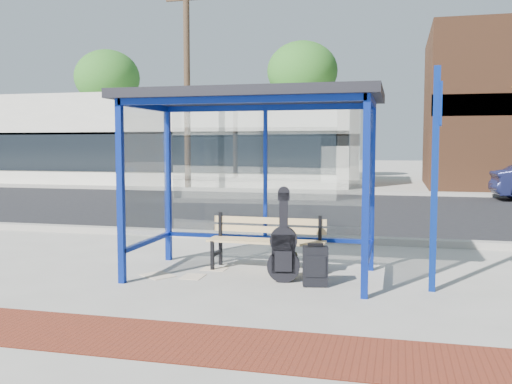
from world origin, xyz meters
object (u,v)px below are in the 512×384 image
(backpack, at_px, (287,266))
(guitar_bag, at_px, (284,249))
(suitcase, at_px, (315,266))
(bench, at_px, (267,239))

(backpack, bearing_deg, guitar_bag, -77.87)
(guitar_bag, bearing_deg, suitcase, -25.35)
(bench, bearing_deg, backpack, -51.94)
(guitar_bag, relative_size, suitcase, 2.13)
(guitar_bag, distance_m, suitcase, 0.47)
(suitcase, height_order, backpack, suitcase)
(bench, xyz_separation_m, guitar_bag, (0.37, -0.66, -0.02))
(bench, xyz_separation_m, suitcase, (0.79, -0.77, -0.19))
(guitar_bag, bearing_deg, bench, 108.62)
(bench, height_order, backpack, bench)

